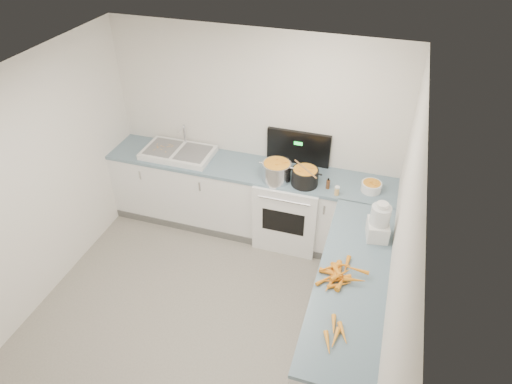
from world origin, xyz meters
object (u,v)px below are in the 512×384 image
(stove, at_px, (290,207))
(black_pot, at_px, (305,178))
(steel_pot, at_px, (277,172))
(sink, at_px, (178,152))
(extract_bottle, at_px, (328,184))
(mixing_bowl, at_px, (371,187))
(spice_jar, at_px, (337,191))
(food_processor, at_px, (379,223))

(stove, distance_m, black_pot, 0.60)
(steel_pot, bearing_deg, sink, 173.31)
(extract_bottle, bearing_deg, mixing_bowl, 12.13)
(spice_jar, bearing_deg, sink, 173.23)
(stove, height_order, steel_pot, stove)
(mixing_bowl, xyz_separation_m, spice_jar, (-0.35, -0.19, -0.01))
(steel_pot, height_order, food_processor, food_processor)
(extract_bottle, bearing_deg, spice_jar, -38.47)
(extract_bottle, bearing_deg, sink, 175.55)
(steel_pot, distance_m, extract_bottle, 0.59)
(stove, bearing_deg, steel_pot, -137.10)
(mixing_bowl, relative_size, spice_jar, 2.47)
(spice_jar, bearing_deg, stove, 158.23)
(black_pot, height_order, mixing_bowl, black_pot)
(mixing_bowl, bearing_deg, food_processor, -80.09)
(steel_pot, xyz_separation_m, black_pot, (0.33, 0.01, -0.01))
(steel_pot, relative_size, black_pot, 1.09)
(steel_pot, bearing_deg, black_pot, 1.21)
(black_pot, bearing_deg, mixing_bowl, 7.68)
(steel_pot, distance_m, mixing_bowl, 1.06)
(mixing_bowl, distance_m, food_processor, 0.78)
(stove, relative_size, extract_bottle, 12.69)
(mixing_bowl, height_order, food_processor, food_processor)
(sink, height_order, spice_jar, sink)
(food_processor, bearing_deg, spice_jar, 130.13)
(stove, xyz_separation_m, spice_jar, (0.56, -0.22, 0.51))
(stove, height_order, extract_bottle, stove)
(black_pot, xyz_separation_m, mixing_bowl, (0.73, 0.10, -0.04))
(stove, relative_size, mixing_bowl, 6.07)
(stove, bearing_deg, mixing_bowl, -2.02)
(stove, xyz_separation_m, black_pot, (0.18, -0.13, 0.55))
(mixing_bowl, bearing_deg, black_pot, -172.32)
(spice_jar, bearing_deg, black_pot, 166.29)
(mixing_bowl, bearing_deg, sink, 178.84)
(food_processor, bearing_deg, steel_pot, 151.03)
(food_processor, bearing_deg, stove, 142.62)
(stove, distance_m, mixing_bowl, 1.04)
(spice_jar, distance_m, food_processor, 0.76)
(black_pot, bearing_deg, extract_bottle, -0.31)
(steel_pot, relative_size, spice_jar, 3.62)
(sink, relative_size, mixing_bowl, 3.84)
(extract_bottle, bearing_deg, steel_pot, -179.47)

